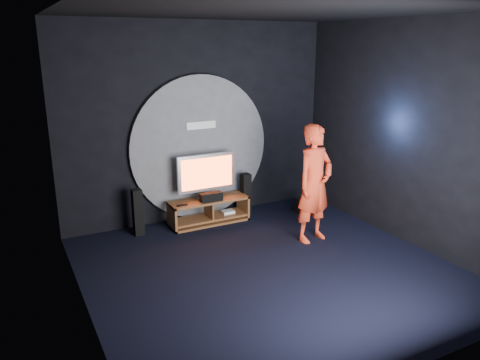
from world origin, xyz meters
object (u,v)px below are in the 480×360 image
media_console (209,213)px  player (315,184)px  tower_speaker_left (138,212)px  tower_speaker_right (246,194)px  subwoofer (305,206)px  tv (207,174)px

media_console → player: bearing=-50.3°
tower_speaker_left → tower_speaker_right: bearing=0.1°
subwoofer → player: player is taller
tv → subwoofer: size_ratio=3.56×
tower_speaker_left → subwoofer: (3.07, -0.47, -0.25)m
tower_speaker_left → tv: bearing=0.4°
media_console → tower_speaker_left: 1.29m
tower_speaker_right → player: bearing=-74.0°
media_console → tv: bearing=95.9°
subwoofer → player: size_ratio=0.16×
media_console → subwoofer: (1.79, -0.41, -0.04)m
tv → player: player is taller
media_console → subwoofer: size_ratio=4.73×
tv → tower_speaker_left: size_ratio=1.35×
tv → subwoofer: tv is taller
tv → tower_speaker_left: (-1.27, -0.01, -0.49)m
tv → player: (1.22, -1.53, 0.07)m
tower_speaker_right → player: player is taller
tv → subwoofer: bearing=-14.8°
tv → tower_speaker_right: bearing=-0.3°
media_console → player: 2.04m
tv → tower_speaker_left: 1.36m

